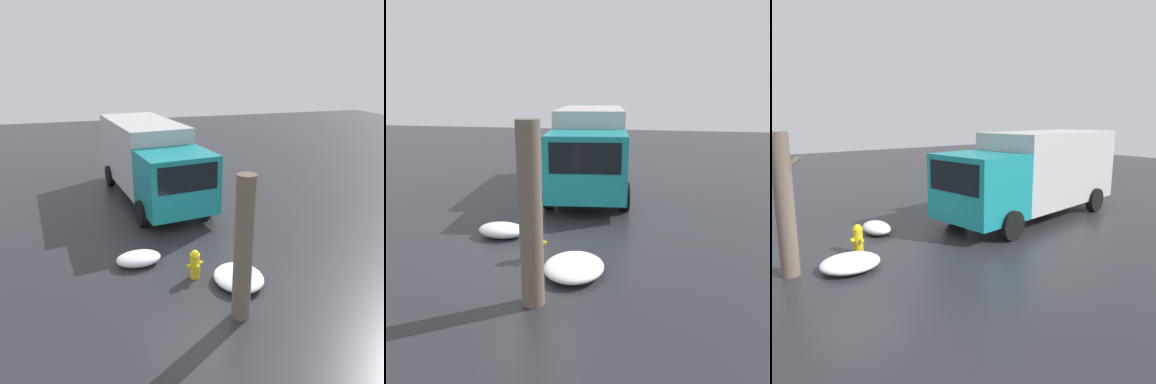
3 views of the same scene
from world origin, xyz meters
TOP-DOWN VIEW (x-y plane):
  - ground_plane at (0.00, 0.00)m, footprint 60.00×60.00m
  - fire_hydrant at (-0.00, -0.00)m, footprint 0.36×0.46m
  - tree_trunk at (-1.81, -0.49)m, footprint 0.62×0.41m
  - delivery_truck at (6.63, -0.15)m, footprint 7.84×3.43m
  - snow_pile_by_hydrant at (-0.59, -0.99)m, footprint 1.42×1.26m
  - snow_pile_curbside at (1.10, 1.30)m, footprint 0.80×1.24m

SIDE VIEW (x-z plane):
  - ground_plane at x=0.00m, z-range 0.00..0.00m
  - snow_pile_by_hydrant at x=-0.59m, z-range 0.00..0.33m
  - snow_pile_curbside at x=1.10m, z-range 0.00..0.37m
  - fire_hydrant at x=0.00m, z-range 0.01..0.80m
  - tree_trunk at x=-1.81m, z-range 0.01..3.29m
  - delivery_truck at x=6.63m, z-range 0.13..3.19m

